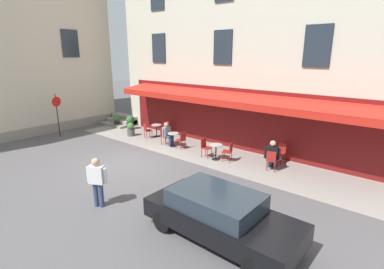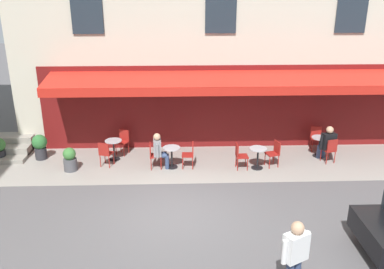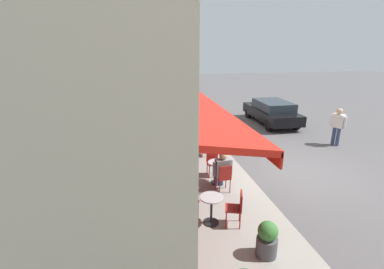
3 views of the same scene
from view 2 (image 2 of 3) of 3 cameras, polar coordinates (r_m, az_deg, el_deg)
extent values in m
plane|color=#565456|center=(11.67, -2.37, -10.88)|extent=(70.00, 70.00, 0.00)
cube|color=gray|center=(15.02, 10.19, -3.75)|extent=(20.50, 3.20, 0.01)
cube|color=maroon|center=(15.87, 8.51, 3.82)|extent=(16.00, 0.06, 3.20)
cube|color=red|center=(14.78, 9.33, 7.56)|extent=(15.00, 1.70, 0.36)
cube|color=red|center=(14.04, 9.91, 5.90)|extent=(15.00, 0.04, 0.28)
cube|color=#232D38|center=(16.21, 21.36, 16.01)|extent=(1.10, 0.06, 1.70)
cube|color=#232D38|center=(15.05, 4.03, 17.05)|extent=(1.10, 0.06, 1.70)
cube|color=#232D38|center=(15.29, -14.43, 16.55)|extent=(1.10, 0.06, 1.70)
cube|color=gray|center=(17.03, -25.14, -1.68)|extent=(2.40, 1.05, 0.30)
cube|color=gray|center=(17.28, -24.79, -0.79)|extent=(2.40, 0.70, 0.45)
cylinder|color=black|center=(15.95, 17.08, -2.84)|extent=(0.40, 0.40, 0.03)
cylinder|color=black|center=(15.83, 17.21, -1.69)|extent=(0.06, 0.06, 0.72)
cylinder|color=#B7B7BC|center=(15.70, 17.35, -0.42)|extent=(0.60, 0.60, 0.03)
cylinder|color=maroon|center=(15.69, 18.46, -2.56)|extent=(0.03, 0.03, 0.45)
cylinder|color=maroon|center=(15.50, 17.44, -2.73)|extent=(0.03, 0.03, 0.45)
cylinder|color=maroon|center=(15.45, 19.19, -3.01)|extent=(0.03, 0.03, 0.45)
cylinder|color=maroon|center=(15.25, 18.18, -3.19)|extent=(0.03, 0.03, 0.45)
cube|color=maroon|center=(15.38, 18.42, -2.03)|extent=(0.50, 0.50, 0.04)
cube|color=maroon|center=(15.17, 18.91, -1.47)|extent=(0.39, 0.15, 0.42)
cylinder|color=maroon|center=(16.18, 16.32, -1.62)|extent=(0.03, 0.03, 0.45)
cylinder|color=maroon|center=(16.26, 17.49, -1.65)|extent=(0.03, 0.03, 0.45)
cylinder|color=maroon|center=(16.49, 16.11, -1.18)|extent=(0.03, 0.03, 0.45)
cylinder|color=maroon|center=(16.57, 17.26, -1.21)|extent=(0.03, 0.03, 0.45)
cube|color=maroon|center=(16.29, 16.88, -0.61)|extent=(0.45, 0.45, 0.04)
cube|color=maroon|center=(16.38, 16.84, 0.36)|extent=(0.40, 0.09, 0.42)
cylinder|color=black|center=(14.47, 9.01, -4.59)|extent=(0.40, 0.40, 0.03)
cylinder|color=black|center=(14.32, 9.09, -3.33)|extent=(0.06, 0.06, 0.72)
cylinder|color=#B7B7BC|center=(14.18, 9.17, -1.94)|extent=(0.60, 0.60, 0.03)
cylinder|color=maroon|center=(14.15, 7.71, -4.17)|extent=(0.03, 0.03, 0.45)
cylinder|color=maroon|center=(14.45, 7.44, -3.61)|extent=(0.03, 0.03, 0.45)
cylinder|color=maroon|center=(14.08, 6.35, -4.22)|extent=(0.03, 0.03, 0.45)
cylinder|color=maroon|center=(14.39, 6.11, -3.66)|extent=(0.03, 0.03, 0.45)
cube|color=maroon|center=(14.17, 6.94, -3.01)|extent=(0.41, 0.41, 0.04)
cube|color=maroon|center=(14.05, 6.26, -2.17)|extent=(0.05, 0.40, 0.42)
cylinder|color=maroon|center=(14.68, 10.09, -3.37)|extent=(0.03, 0.03, 0.45)
cylinder|color=maroon|center=(14.41, 10.72, -3.88)|extent=(0.03, 0.03, 0.45)
cylinder|color=maroon|center=(14.84, 11.25, -3.19)|extent=(0.03, 0.03, 0.45)
cylinder|color=maroon|center=(14.57, 11.89, -3.69)|extent=(0.03, 0.03, 0.45)
cube|color=maroon|center=(14.53, 11.05, -2.65)|extent=(0.49, 0.49, 0.04)
cube|color=maroon|center=(14.53, 11.74, -1.72)|extent=(0.15, 0.40, 0.42)
cylinder|color=black|center=(15.23, -10.69, -3.38)|extent=(0.40, 0.40, 0.03)
cylinder|color=black|center=(15.10, -10.78, -2.18)|extent=(0.06, 0.06, 0.72)
cylinder|color=#B7B7BC|center=(14.96, -10.87, -0.85)|extent=(0.60, 0.60, 0.03)
cylinder|color=maroon|center=(14.76, -10.81, -3.28)|extent=(0.03, 0.03, 0.45)
cylinder|color=maroon|center=(14.92, -11.98, -3.12)|extent=(0.03, 0.03, 0.45)
cylinder|color=maroon|center=(14.49, -11.42, -3.79)|extent=(0.03, 0.03, 0.45)
cylinder|color=maroon|center=(14.64, -12.60, -3.62)|extent=(0.03, 0.03, 0.45)
cube|color=maroon|center=(14.61, -11.77, -2.57)|extent=(0.51, 0.51, 0.04)
cube|color=maroon|center=(14.38, -12.17, -1.99)|extent=(0.39, 0.17, 0.42)
cylinder|color=maroon|center=(15.53, -10.51, -2.06)|extent=(0.03, 0.03, 0.45)
cylinder|color=maroon|center=(15.35, -9.44, -2.25)|extent=(0.03, 0.03, 0.45)
cylinder|color=maroon|center=(15.79, -9.85, -1.63)|extent=(0.03, 0.03, 0.45)
cylinder|color=maroon|center=(15.62, -8.79, -1.81)|extent=(0.03, 0.03, 0.45)
cube|color=maroon|center=(15.48, -9.70, -1.09)|extent=(0.53, 0.53, 0.04)
cube|color=maroon|center=(15.54, -9.40, -0.08)|extent=(0.38, 0.20, 0.42)
cylinder|color=black|center=(14.37, -2.80, -4.52)|extent=(0.40, 0.40, 0.03)
cylinder|color=black|center=(14.23, -2.82, -3.26)|extent=(0.06, 0.06, 0.72)
cylinder|color=#B7B7BC|center=(14.08, -2.85, -1.86)|extent=(0.60, 0.60, 0.03)
cylinder|color=maroon|center=(14.42, -1.27, -3.48)|extent=(0.03, 0.03, 0.45)
cylinder|color=maroon|center=(14.11, -1.30, -4.04)|extent=(0.03, 0.03, 0.45)
cylinder|color=maroon|center=(14.42, 0.08, -3.48)|extent=(0.03, 0.03, 0.45)
cylinder|color=maroon|center=(14.11, 0.08, -4.04)|extent=(0.03, 0.03, 0.45)
cube|color=maroon|center=(14.17, -0.61, -2.85)|extent=(0.41, 0.41, 0.04)
cube|color=maroon|center=(14.08, 0.12, -1.99)|extent=(0.05, 0.40, 0.42)
cylinder|color=maroon|center=(14.12, -4.32, -4.09)|extent=(0.03, 0.03, 0.45)
cylinder|color=maroon|center=(14.43, -4.36, -3.54)|extent=(0.03, 0.03, 0.45)
cylinder|color=maroon|center=(14.11, -5.70, -4.14)|extent=(0.03, 0.03, 0.45)
cylinder|color=maroon|center=(14.42, -5.71, -3.59)|extent=(0.03, 0.03, 0.45)
cube|color=maroon|center=(14.17, -5.05, -2.93)|extent=(0.43, 0.43, 0.04)
cube|color=maroon|center=(14.08, -5.81, -2.10)|extent=(0.07, 0.40, 0.42)
cylinder|color=navy|center=(14.19, -3.47, -3.89)|extent=(0.15, 0.15, 0.47)
cylinder|color=navy|center=(14.08, -4.15, -2.97)|extent=(0.33, 0.17, 0.15)
cylinder|color=navy|center=(14.35, -3.50, -3.60)|extent=(0.15, 0.15, 0.47)
cylinder|color=navy|center=(14.25, -4.17, -2.69)|extent=(0.33, 0.17, 0.15)
cube|color=gray|center=(14.06, -4.85, -1.82)|extent=(0.29, 0.47, 0.55)
sphere|color=tan|center=(13.91, -4.89, -0.31)|extent=(0.24, 0.24, 0.24)
cylinder|color=gray|center=(13.81, -4.81, -2.31)|extent=(0.10, 0.10, 0.48)
cylinder|color=gray|center=(14.32, -4.87, -1.47)|extent=(0.10, 0.10, 0.48)
cylinder|color=navy|center=(15.82, 17.74, -2.25)|extent=(0.15, 0.15, 0.47)
cylinder|color=navy|center=(15.60, 18.21, -1.61)|extent=(0.25, 0.38, 0.16)
cylinder|color=navy|center=(15.71, 17.18, -2.35)|extent=(0.15, 0.15, 0.47)
cylinder|color=navy|center=(15.49, 17.64, -1.70)|extent=(0.25, 0.38, 0.16)
cube|color=black|center=(15.31, 18.41, -0.87)|extent=(0.54, 0.40, 0.58)
sphere|color=tan|center=(15.18, 18.59, 0.62)|extent=(0.26, 0.26, 0.26)
cylinder|color=black|center=(15.49, 19.28, -0.80)|extent=(0.10, 0.10, 0.52)
cylinder|color=black|center=(15.15, 17.52, -1.06)|extent=(0.10, 0.10, 0.52)
cube|color=silver|center=(8.66, 14.21, -14.85)|extent=(0.57, 0.48, 0.60)
sphere|color=tan|center=(8.43, 14.47, -12.45)|extent=(0.26, 0.26, 0.26)
cylinder|color=silver|center=(8.50, 12.70, -15.63)|extent=(0.11, 0.11, 0.53)
cylinder|color=silver|center=(8.86, 15.64, -14.28)|extent=(0.11, 0.11, 0.53)
cylinder|color=#2D2D33|center=(16.42, -25.11, -2.60)|extent=(0.40, 0.40, 0.38)
cylinder|color=#4C4C51|center=(14.65, -16.52, -4.02)|extent=(0.45, 0.45, 0.43)
sphere|color=#3D7A38|center=(14.50, -16.67, -2.59)|extent=(0.43, 0.43, 0.43)
cylinder|color=#2D2D33|center=(15.93, -20.23, -2.46)|extent=(0.41, 0.41, 0.44)
sphere|color=#2D6B33|center=(15.77, -20.42, -0.97)|extent=(0.53, 0.53, 0.53)
cylinder|color=black|center=(11.55, 24.10, -11.46)|extent=(0.60, 0.20, 0.60)
camera|label=1|loc=(10.48, 75.33, -1.17)|focal=27.22mm
camera|label=3|loc=(17.69, -31.09, 12.08)|focal=26.62mm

